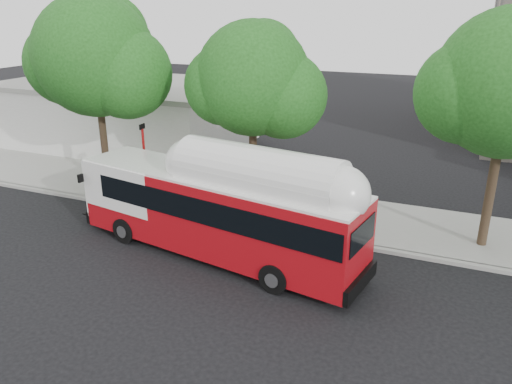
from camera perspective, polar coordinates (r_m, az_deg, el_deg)
ground at (r=18.50m, az=-4.77°, el=-8.95°), size 120.00×120.00×0.00m
sidewalk at (r=23.84m, az=2.35°, el=-1.71°), size 60.00×5.00×0.15m
curb_strip at (r=21.61m, az=-0.06°, el=-4.11°), size 60.00×0.30×0.15m
red_curb_segment at (r=22.83m, az=-7.03°, el=-2.87°), size 10.00×0.32×0.16m
street_tree_left at (r=25.63m, az=-16.98°, el=14.11°), size 6.67×5.80×9.74m
street_tree_mid at (r=22.11m, az=0.69°, el=12.25°), size 5.75×5.00×8.62m
low_commercial_bldg at (r=36.20m, az=-14.69°, el=8.79°), size 16.20×10.20×4.25m
transit_bus at (r=18.85m, az=-4.44°, el=-2.51°), size 12.69×4.52×3.70m
signal_pole at (r=23.66m, az=-12.54°, el=2.87°), size 0.12×0.39×4.11m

